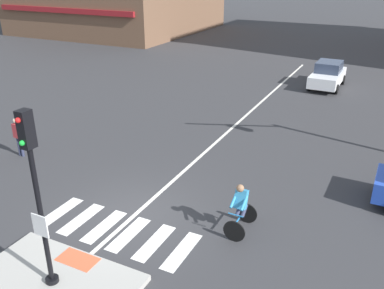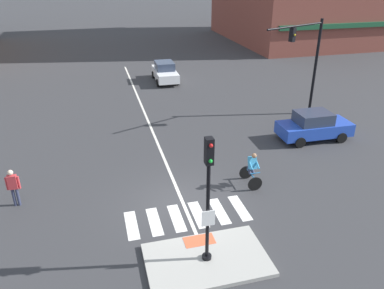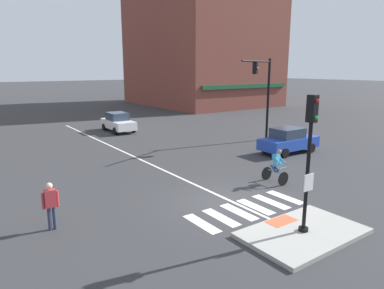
{
  "view_description": "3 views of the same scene",
  "coord_description": "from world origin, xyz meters",
  "px_view_note": "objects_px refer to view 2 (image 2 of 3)",
  "views": [
    {
      "loc": [
        6.59,
        -9.03,
        7.29
      ],
      "look_at": [
        0.02,
        4.21,
        0.82
      ],
      "focal_mm": 38.49,
      "sensor_mm": 36.0,
      "label": 1
    },
    {
      "loc": [
        -2.99,
        -12.78,
        9.08
      ],
      "look_at": [
        1.13,
        2.72,
        1.37
      ],
      "focal_mm": 35.29,
      "sensor_mm": 36.0,
      "label": 2
    },
    {
      "loc": [
        -9.07,
        -10.0,
        5.37
      ],
      "look_at": [
        0.81,
        4.03,
        1.61
      ],
      "focal_mm": 32.5,
      "sensor_mm": 36.0,
      "label": 3
    }
  ],
  "objects_px": {
    "traffic_light_mast": "(308,55)",
    "cyclist": "(252,168)",
    "car_blue_cross_right": "(314,126)",
    "car_white_eastbound_distant": "(165,72)",
    "pedestrian_at_curb_left": "(13,185)",
    "signal_pole": "(208,191)"
  },
  "relations": [
    {
      "from": "cyclist",
      "to": "pedestrian_at_curb_left",
      "type": "bearing_deg",
      "value": 174.18
    },
    {
      "from": "car_blue_cross_right",
      "to": "cyclist",
      "type": "xyz_separation_m",
      "value": [
        -5.36,
        -3.73,
        0.06
      ]
    },
    {
      "from": "traffic_light_mast",
      "to": "car_blue_cross_right",
      "type": "height_order",
      "value": "traffic_light_mast"
    },
    {
      "from": "signal_pole",
      "to": "cyclist",
      "type": "relative_size",
      "value": 2.65
    },
    {
      "from": "car_white_eastbound_distant",
      "to": "pedestrian_at_curb_left",
      "type": "relative_size",
      "value": 2.47
    },
    {
      "from": "signal_pole",
      "to": "cyclist",
      "type": "height_order",
      "value": "signal_pole"
    },
    {
      "from": "pedestrian_at_curb_left",
      "to": "traffic_light_mast",
      "type": "bearing_deg",
      "value": 20.39
    },
    {
      "from": "signal_pole",
      "to": "car_blue_cross_right",
      "type": "bearing_deg",
      "value": 42.21
    },
    {
      "from": "car_blue_cross_right",
      "to": "car_white_eastbound_distant",
      "type": "height_order",
      "value": "same"
    },
    {
      "from": "car_white_eastbound_distant",
      "to": "signal_pole",
      "type": "bearing_deg",
      "value": -97.53
    },
    {
      "from": "signal_pole",
      "to": "pedestrian_at_curb_left",
      "type": "distance_m",
      "value": 8.63
    },
    {
      "from": "car_blue_cross_right",
      "to": "pedestrian_at_curb_left",
      "type": "height_order",
      "value": "pedestrian_at_curb_left"
    },
    {
      "from": "traffic_light_mast",
      "to": "cyclist",
      "type": "distance_m",
      "value": 10.16
    },
    {
      "from": "signal_pole",
      "to": "cyclist",
      "type": "xyz_separation_m",
      "value": [
        3.34,
        4.16,
        -1.96
      ]
    },
    {
      "from": "car_white_eastbound_distant",
      "to": "pedestrian_at_curb_left",
      "type": "height_order",
      "value": "pedestrian_at_curb_left"
    },
    {
      "from": "traffic_light_mast",
      "to": "car_white_eastbound_distant",
      "type": "bearing_deg",
      "value": 124.16
    },
    {
      "from": "car_blue_cross_right",
      "to": "car_white_eastbound_distant",
      "type": "xyz_separation_m",
      "value": [
        -5.85,
        13.7,
        0.0
      ]
    },
    {
      "from": "pedestrian_at_curb_left",
      "to": "signal_pole",
      "type": "bearing_deg",
      "value": -37.94
    },
    {
      "from": "car_blue_cross_right",
      "to": "cyclist",
      "type": "distance_m",
      "value": 6.54
    },
    {
      "from": "signal_pole",
      "to": "traffic_light_mast",
      "type": "distance_m",
      "value": 15.04
    },
    {
      "from": "traffic_light_mast",
      "to": "pedestrian_at_curb_left",
      "type": "xyz_separation_m",
      "value": [
        -16.48,
        -6.13,
        -3.04
      ]
    },
    {
      "from": "signal_pole",
      "to": "car_white_eastbound_distant",
      "type": "relative_size",
      "value": 1.08
    }
  ]
}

